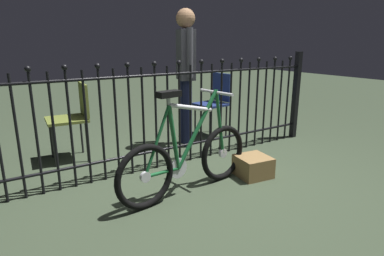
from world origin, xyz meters
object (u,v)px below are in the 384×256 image
(bicycle, at_px, (188,158))
(chair_olive, at_px, (74,113))
(chair_navy, at_px, (215,98))
(person_visitor, at_px, (186,66))
(display_crate, at_px, (253,166))

(bicycle, relative_size, chair_olive, 1.64)
(chair_navy, bearing_deg, bicycle, -134.15)
(chair_olive, xyz_separation_m, chair_navy, (1.91, -0.09, 0.00))
(person_visitor, bearing_deg, chair_navy, 15.28)
(chair_olive, height_order, chair_navy, chair_navy)
(chair_olive, height_order, person_visitor, person_visitor)
(bicycle, distance_m, display_crate, 0.78)
(bicycle, relative_size, person_visitor, 0.84)
(person_visitor, bearing_deg, bicycle, -121.38)
(bicycle, xyz_separation_m, chair_navy, (1.31, 1.35, 0.21))
(chair_navy, xyz_separation_m, person_visitor, (-0.58, -0.16, 0.49))
(chair_olive, bearing_deg, chair_navy, -2.61)
(display_crate, bearing_deg, bicycle, 176.22)
(chair_navy, distance_m, person_visitor, 0.78)
(display_crate, bearing_deg, chair_olive, 132.20)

